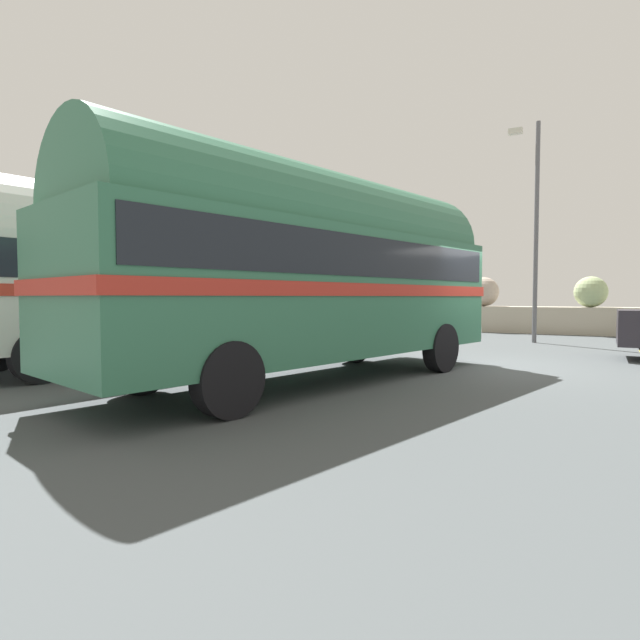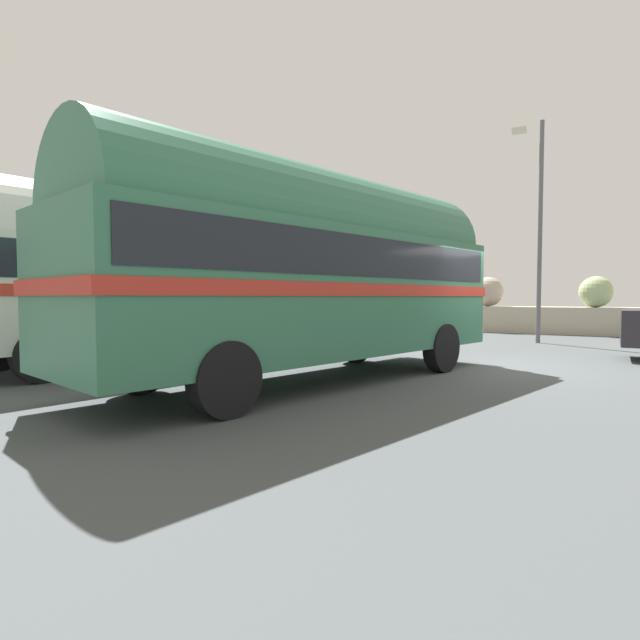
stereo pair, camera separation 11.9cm
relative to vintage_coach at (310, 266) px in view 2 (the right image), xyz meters
The scene contains 5 objects.
ground 4.42m from the vintage_coach, 56.56° to the left, with size 32.00×26.00×0.02m.
breakwater 15.24m from the vintage_coach, 83.15° to the left, with size 31.36×2.16×2.38m.
vintage_coach is the anchor object (origin of this frame).
second_coach 4.56m from the vintage_coach, behind, with size 4.01×8.88×3.70m.
lamp_post 10.58m from the vintage_coach, 76.43° to the left, with size 1.03×0.54×7.12m.
Camera 2 is at (2.39, -10.77, 1.51)m, focal length 28.19 mm.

